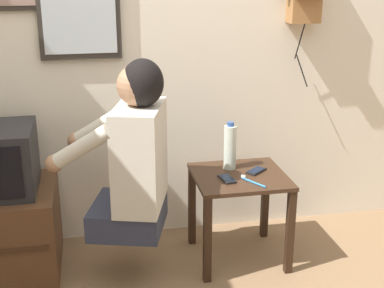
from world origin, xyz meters
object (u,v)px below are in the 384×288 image
object	(u,v)px
person	(134,154)
cell_phone_spare	(256,171)
toothbrush	(252,181)
water_bottle	(230,147)
cell_phone_held	(227,179)

from	to	relation	value
person	cell_phone_spare	xyz separation A→B (m)	(0.68, 0.13, -0.19)
person	toothbrush	world-z (taller)	person
person	cell_phone_spare	bearing A→B (deg)	-63.21
water_bottle	toothbrush	world-z (taller)	water_bottle
cell_phone_held	water_bottle	distance (m)	0.21
cell_phone_held	cell_phone_spare	distance (m)	0.21
toothbrush	cell_phone_spare	bearing A→B (deg)	32.99
person	cell_phone_held	size ratio (longest dim) A/B	6.75
cell_phone_held	person	bearing A→B (deg)	176.11
cell_phone_spare	water_bottle	world-z (taller)	water_bottle
cell_phone_held	toothbrush	size ratio (longest dim) A/B	0.86
person	water_bottle	world-z (taller)	person
cell_phone_held	toothbrush	bearing A→B (deg)	-35.47
cell_phone_spare	toothbrush	bearing A→B (deg)	-66.03
person	toothbrush	xyz separation A→B (m)	(0.61, -0.01, -0.19)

